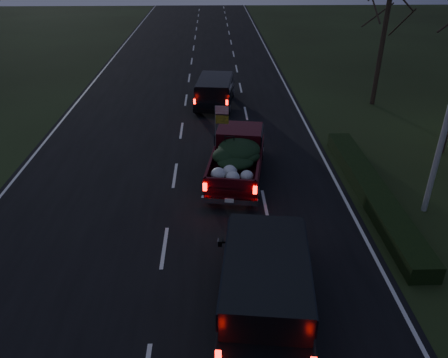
{
  "coord_description": "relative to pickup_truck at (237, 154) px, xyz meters",
  "views": [
    {
      "loc": [
        1.63,
        -11.51,
        8.88
      ],
      "look_at": [
        2.03,
        2.27,
        1.3
      ],
      "focal_mm": 35.0,
      "sensor_mm": 36.0,
      "label": 1
    }
  ],
  "objects": [
    {
      "name": "hedge_row",
      "position": [
        5.14,
        -1.89,
        -0.74
      ],
      "size": [
        1.0,
        10.0,
        0.6
      ],
      "primitive_type": "cube",
      "color": "black",
      "rests_on": "ground"
    },
    {
      "name": "bare_tree_far",
      "position": [
        8.84,
        9.11,
        4.19
      ],
      "size": [
        3.6,
        3.6,
        7.0
      ],
      "color": "black",
      "rests_on": "ground"
    },
    {
      "name": "rear_suv",
      "position": [
        0.3,
        -7.72,
        0.12
      ],
      "size": [
        2.82,
        5.55,
        1.53
      ],
      "rotation": [
        0.0,
        0.0,
        -0.11
      ],
      "color": "black",
      "rests_on": "ground"
    },
    {
      "name": "pickup_truck",
      "position": [
        0.0,
        0.0,
        0.0
      ],
      "size": [
        2.79,
        5.52,
        2.77
      ],
      "rotation": [
        0.0,
        0.0,
        -0.15
      ],
      "color": "#3A080F",
      "rests_on": "ground"
    },
    {
      "name": "ground",
      "position": [
        -2.66,
        -4.89,
        -1.04
      ],
      "size": [
        120.0,
        120.0,
        0.0
      ],
      "primitive_type": "plane",
      "color": "black",
      "rests_on": "ground"
    },
    {
      "name": "lead_suv",
      "position": [
        -0.83,
        9.03,
        0.01
      ],
      "size": [
        2.55,
        5.01,
        1.38
      ],
      "rotation": [
        0.0,
        0.0,
        -0.12
      ],
      "color": "black",
      "rests_on": "ground"
    },
    {
      "name": "road_asphalt",
      "position": [
        -2.66,
        -4.89,
        -1.03
      ],
      "size": [
        14.0,
        120.0,
        0.02
      ],
      "primitive_type": "cube",
      "color": "black",
      "rests_on": "ground"
    }
  ]
}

